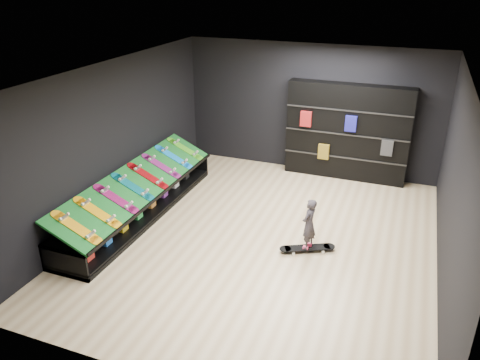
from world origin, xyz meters
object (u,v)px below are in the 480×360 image
(display_rack, at_px, (140,203))
(back_shelving, at_px, (347,132))
(child, at_px, (308,233))
(floor_skateboard, at_px, (307,249))

(display_rack, relative_size, back_shelving, 1.63)
(display_rack, height_order, child, child)
(back_shelving, distance_m, child, 3.54)
(display_rack, distance_m, back_shelving, 4.88)
(display_rack, xyz_separation_m, floor_skateboard, (3.43, -0.14, -0.21))
(display_rack, distance_m, floor_skateboard, 3.44)
(floor_skateboard, height_order, child, child)
(floor_skateboard, bearing_deg, child, 0.00)
(display_rack, bearing_deg, floor_skateboard, -2.39)
(child, bearing_deg, floor_skateboard, 180.00)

